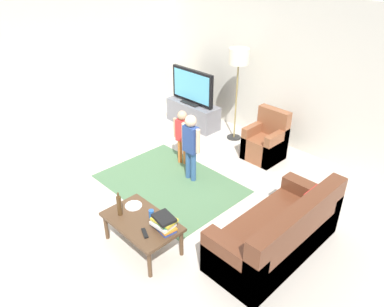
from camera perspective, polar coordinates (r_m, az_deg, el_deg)
ground at (r=5.58m, az=-4.46°, el=-7.96°), size 7.80×7.80×0.00m
wall_back at (r=7.03m, az=14.48°, el=11.79°), size 6.00×0.12×2.70m
wall_left at (r=7.32m, az=-20.60°, el=11.54°), size 0.12×6.00×2.70m
area_rug at (r=6.03m, az=-3.40°, el=-4.62°), size 2.20×1.60×0.01m
tv_stand at (r=7.89m, az=0.16°, el=6.09°), size 1.20×0.44×0.50m
tv at (r=7.66m, az=0.05°, el=10.20°), size 1.10×0.28×0.71m
couch at (r=4.75m, az=13.46°, el=-12.19°), size 0.80×1.80×0.86m
armchair at (r=6.74m, az=11.38°, el=1.65°), size 0.60×0.60×0.90m
floor_lamp at (r=6.92m, az=7.20°, el=13.89°), size 0.36×0.36×1.78m
child_near_tv at (r=6.30m, az=-1.49°, el=3.26°), size 0.32×0.18×1.00m
child_center at (r=5.80m, az=-0.20°, el=1.78°), size 0.38×0.18×1.14m
coffee_table at (r=4.71m, az=-7.75°, el=-10.64°), size 1.00×0.60×0.42m
book_stack at (r=4.45m, az=-4.33°, el=-10.56°), size 0.31×0.24×0.20m
bottle at (r=4.72m, az=-11.15°, el=-7.86°), size 0.06×0.06×0.33m
tv_remote at (r=4.48m, az=-7.29°, el=-12.08°), size 0.17×0.11×0.02m
soda_can at (r=4.66m, az=-6.27°, el=-9.27°), size 0.07×0.07×0.12m
plate at (r=4.91m, az=-9.00°, el=-7.95°), size 0.22×0.22×0.02m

